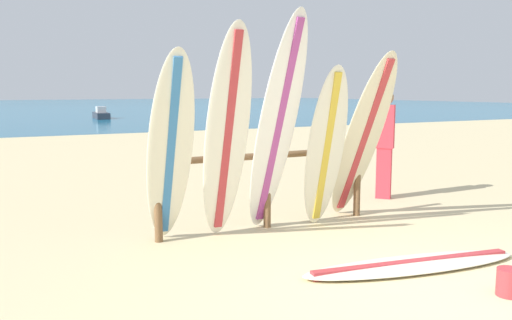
{
  "coord_description": "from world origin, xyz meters",
  "views": [
    {
      "loc": [
        -3.27,
        -2.75,
        1.68
      ],
      "look_at": [
        -0.25,
        3.14,
        0.8
      ],
      "focal_mm": 37.1,
      "sensor_mm": 36.0,
      "label": 1
    }
  ],
  "objects_px": {
    "surfboard_leaning_far_left": "(170,151)",
    "surfboard_leaning_left": "(227,134)",
    "surfboard_leaning_center_right": "(363,138)",
    "sand_bucket": "(509,282)",
    "surfboard_lying_on_sand": "(413,264)",
    "surfboard_leaning_center_left": "(277,125)",
    "small_boat_offshore": "(101,114)",
    "surfboard_rack": "(267,173)",
    "beachgoer_standing": "(385,139)",
    "surfboard_leaning_center": "(326,148)"
  },
  "relations": [
    {
      "from": "surfboard_lying_on_sand",
      "to": "surfboard_leaning_left",
      "type": "bearing_deg",
      "value": 126.32
    },
    {
      "from": "surfboard_leaning_center",
      "to": "sand_bucket",
      "type": "height_order",
      "value": "surfboard_leaning_center"
    },
    {
      "from": "beachgoer_standing",
      "to": "small_boat_offshore",
      "type": "distance_m",
      "value": 26.05
    },
    {
      "from": "surfboard_leaning_center_right",
      "to": "surfboard_lying_on_sand",
      "type": "distance_m",
      "value": 2.12
    },
    {
      "from": "surfboard_leaning_center",
      "to": "surfboard_leaning_center_right",
      "type": "relative_size",
      "value": 0.92
    },
    {
      "from": "small_boat_offshore",
      "to": "surfboard_leaning_center_left",
      "type": "bearing_deg",
      "value": -96.81
    },
    {
      "from": "surfboard_leaning_center",
      "to": "small_boat_offshore",
      "type": "xyz_separation_m",
      "value": [
        2.59,
        27.13,
        -0.73
      ]
    },
    {
      "from": "surfboard_rack",
      "to": "sand_bucket",
      "type": "bearing_deg",
      "value": -75.59
    },
    {
      "from": "surfboard_leaning_center_right",
      "to": "surfboard_lying_on_sand",
      "type": "xyz_separation_m",
      "value": [
        -0.72,
        -1.7,
        -1.04
      ]
    },
    {
      "from": "surfboard_leaning_center_right",
      "to": "beachgoer_standing",
      "type": "xyz_separation_m",
      "value": [
        1.22,
        0.99,
        -0.15
      ]
    },
    {
      "from": "sand_bucket",
      "to": "surfboard_leaning_center_right",
      "type": "bearing_deg",
      "value": 78.82
    },
    {
      "from": "surfboard_rack",
      "to": "surfboard_leaning_far_left",
      "type": "xyz_separation_m",
      "value": [
        -1.32,
        -0.3,
        0.37
      ]
    },
    {
      "from": "surfboard_leaning_far_left",
      "to": "surfboard_lying_on_sand",
      "type": "xyz_separation_m",
      "value": [
        1.84,
        -1.66,
        -1.01
      ]
    },
    {
      "from": "surfboard_leaning_left",
      "to": "beachgoer_standing",
      "type": "relative_size",
      "value": 1.42
    },
    {
      "from": "surfboard_leaning_far_left",
      "to": "surfboard_leaning_center_left",
      "type": "bearing_deg",
      "value": -0.73
    },
    {
      "from": "surfboard_rack",
      "to": "surfboard_leaning_center_left",
      "type": "distance_m",
      "value": 0.68
    },
    {
      "from": "surfboard_rack",
      "to": "small_boat_offshore",
      "type": "xyz_separation_m",
      "value": [
        3.19,
        26.76,
        -0.42
      ]
    },
    {
      "from": "surfboard_rack",
      "to": "small_boat_offshore",
      "type": "relative_size",
      "value": 1.09
    },
    {
      "from": "surfboard_leaning_left",
      "to": "beachgoer_standing",
      "type": "height_order",
      "value": "surfboard_leaning_left"
    },
    {
      "from": "surfboard_leaning_far_left",
      "to": "surfboard_leaning_center_right",
      "type": "relative_size",
      "value": 0.98
    },
    {
      "from": "surfboard_leaning_center",
      "to": "surfboard_lying_on_sand",
      "type": "distance_m",
      "value": 1.86
    },
    {
      "from": "surfboard_leaning_left",
      "to": "sand_bucket",
      "type": "height_order",
      "value": "surfboard_leaning_left"
    },
    {
      "from": "surfboard_leaning_center_right",
      "to": "sand_bucket",
      "type": "bearing_deg",
      "value": -101.18
    },
    {
      "from": "surfboard_leaning_far_left",
      "to": "small_boat_offshore",
      "type": "height_order",
      "value": "surfboard_leaning_far_left"
    },
    {
      "from": "surfboard_leaning_center_right",
      "to": "small_boat_offshore",
      "type": "bearing_deg",
      "value": 85.86
    },
    {
      "from": "surfboard_leaning_center_left",
      "to": "small_boat_offshore",
      "type": "height_order",
      "value": "surfboard_leaning_center_left"
    },
    {
      "from": "surfboard_lying_on_sand",
      "to": "beachgoer_standing",
      "type": "xyz_separation_m",
      "value": [
        1.94,
        2.69,
        0.89
      ]
    },
    {
      "from": "surfboard_leaning_left",
      "to": "surfboard_leaning_center_left",
      "type": "bearing_deg",
      "value": 1.22
    },
    {
      "from": "surfboard_rack",
      "to": "surfboard_leaning_left",
      "type": "xyz_separation_m",
      "value": [
        -0.68,
        -0.33,
        0.52
      ]
    },
    {
      "from": "surfboard_leaning_center_left",
      "to": "beachgoer_standing",
      "type": "relative_size",
      "value": 1.52
    },
    {
      "from": "surfboard_leaning_left",
      "to": "surfboard_lying_on_sand",
      "type": "xyz_separation_m",
      "value": [
        1.2,
        -1.63,
        -1.16
      ]
    },
    {
      "from": "surfboard_leaning_left",
      "to": "surfboard_leaning_center",
      "type": "bearing_deg",
      "value": -1.79
    },
    {
      "from": "surfboard_leaning_center",
      "to": "surfboard_lying_on_sand",
      "type": "bearing_deg",
      "value": -92.82
    },
    {
      "from": "surfboard_leaning_center",
      "to": "surfboard_lying_on_sand",
      "type": "xyz_separation_m",
      "value": [
        -0.08,
        -1.59,
        -0.95
      ]
    },
    {
      "from": "surfboard_rack",
      "to": "surfboard_leaning_center",
      "type": "relative_size",
      "value": 1.44
    },
    {
      "from": "surfboard_leaning_left",
      "to": "surfboard_leaning_far_left",
      "type": "bearing_deg",
      "value": 177.33
    },
    {
      "from": "surfboard_lying_on_sand",
      "to": "sand_bucket",
      "type": "bearing_deg",
      "value": -76.63
    },
    {
      "from": "beachgoer_standing",
      "to": "small_boat_offshore",
      "type": "height_order",
      "value": "beachgoer_standing"
    },
    {
      "from": "surfboard_leaning_center_left",
      "to": "surfboard_lying_on_sand",
      "type": "bearing_deg",
      "value": -71.18
    },
    {
      "from": "surfboard_leaning_center",
      "to": "beachgoer_standing",
      "type": "relative_size",
      "value": 1.17
    },
    {
      "from": "surfboard_rack",
      "to": "surfboard_leaning_center_left",
      "type": "relative_size",
      "value": 1.11
    },
    {
      "from": "surfboard_leaning_center",
      "to": "surfboard_leaning_center_right",
      "type": "bearing_deg",
      "value": 9.48
    },
    {
      "from": "surfboard_lying_on_sand",
      "to": "beachgoer_standing",
      "type": "height_order",
      "value": "beachgoer_standing"
    },
    {
      "from": "surfboard_lying_on_sand",
      "to": "sand_bucket",
      "type": "distance_m",
      "value": 0.9
    },
    {
      "from": "surfboard_leaning_far_left",
      "to": "surfboard_leaning_left",
      "type": "bearing_deg",
      "value": -2.67
    },
    {
      "from": "small_boat_offshore",
      "to": "surfboard_leaning_far_left",
      "type": "bearing_deg",
      "value": -99.46
    },
    {
      "from": "surfboard_leaning_left",
      "to": "small_boat_offshore",
      "type": "xyz_separation_m",
      "value": [
        3.87,
        27.09,
        -0.94
      ]
    },
    {
      "from": "surfboard_leaning_left",
      "to": "sand_bucket",
      "type": "xyz_separation_m",
      "value": [
        1.41,
        -2.51,
        -1.08
      ]
    },
    {
      "from": "surfboard_rack",
      "to": "surfboard_leaning_center_left",
      "type": "xyz_separation_m",
      "value": [
        -0.04,
        -0.31,
        0.6
      ]
    },
    {
      "from": "surfboard_leaning_far_left",
      "to": "surfboard_leaning_left",
      "type": "distance_m",
      "value": 0.66
    }
  ]
}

